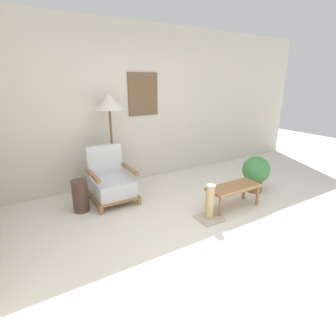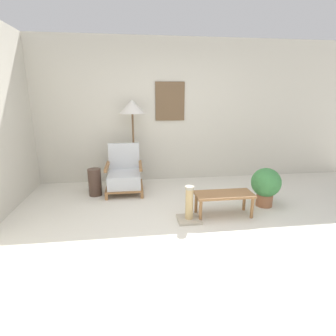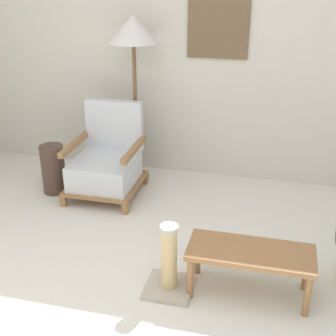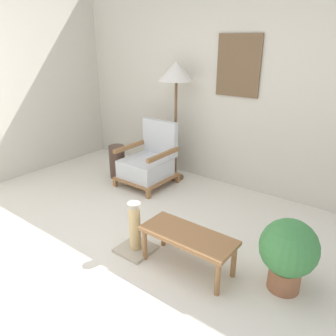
{
  "view_description": "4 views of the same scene",
  "coord_description": "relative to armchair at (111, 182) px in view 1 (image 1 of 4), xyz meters",
  "views": [
    {
      "loc": [
        -2.01,
        -1.86,
        1.78
      ],
      "look_at": [
        -0.09,
        1.27,
        0.55
      ],
      "focal_mm": 28.0,
      "sensor_mm": 36.0,
      "label": 1
    },
    {
      "loc": [
        -0.61,
        -2.7,
        1.67
      ],
      "look_at": [
        -0.09,
        1.27,
        0.55
      ],
      "focal_mm": 28.0,
      "sensor_mm": 36.0,
      "label": 2
    },
    {
      "loc": [
        0.71,
        -1.95,
        2.06
      ],
      "look_at": [
        -0.09,
        1.27,
        0.55
      ],
      "focal_mm": 50.0,
      "sensor_mm": 36.0,
      "label": 3
    },
    {
      "loc": [
        1.91,
        -1.34,
        1.85
      ],
      "look_at": [
        -0.09,
        1.27,
        0.55
      ],
      "focal_mm": 35.0,
      "sensor_mm": 36.0,
      "label": 4
    }
  ],
  "objects": [
    {
      "name": "coffee_table",
      "position": [
        1.42,
        -1.15,
        -0.02
      ],
      "size": [
        0.82,
        0.35,
        0.34
      ],
      "color": "olive",
      "rests_on": "ground_plane"
    },
    {
      "name": "potted_plant",
      "position": [
        2.17,
        -0.9,
        0.04
      ],
      "size": [
        0.45,
        0.45,
        0.6
      ],
      "color": "#935B3D",
      "rests_on": "ground_plane"
    },
    {
      "name": "scratching_post",
      "position": [
        0.9,
        -1.25,
        -0.13
      ],
      "size": [
        0.32,
        0.32,
        0.5
      ],
      "color": "#B2A893",
      "rests_on": "ground_plane"
    },
    {
      "name": "vase",
      "position": [
        -0.5,
        -0.1,
        -0.07
      ],
      "size": [
        0.22,
        0.22,
        0.47
      ],
      "primitive_type": "cylinder",
      "color": "#473328",
      "rests_on": "ground_plane"
    },
    {
      "name": "ground_plane",
      "position": [
        0.8,
        -1.76,
        -0.3
      ],
      "size": [
        14.0,
        14.0,
        0.0
      ],
      "primitive_type": "plane",
      "color": "silver"
    },
    {
      "name": "floor_lamp",
      "position": [
        0.18,
        0.37,
        1.11
      ],
      "size": [
        0.47,
        0.47,
        1.59
      ],
      "color": "brown",
      "rests_on": "ground_plane"
    },
    {
      "name": "wall_back",
      "position": [
        0.8,
        0.68,
        1.05
      ],
      "size": [
        8.0,
        0.09,
        2.7
      ],
      "color": "beige",
      "rests_on": "ground_plane"
    },
    {
      "name": "armchair",
      "position": [
        0.0,
        0.0,
        0.0
      ],
      "size": [
        0.63,
        0.67,
        0.83
      ],
      "color": "olive",
      "rests_on": "ground_plane"
    }
  ]
}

